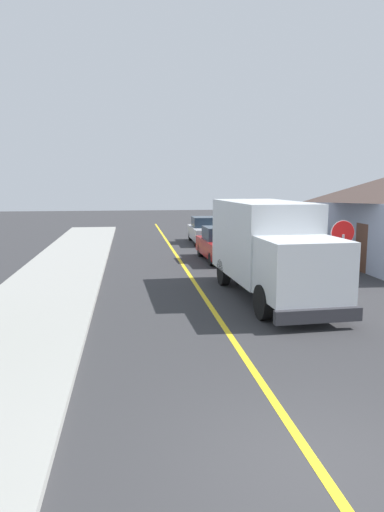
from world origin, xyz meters
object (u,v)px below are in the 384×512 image
(box_truck, at_px, (269,245))
(parked_car_mid, at_px, (205,231))
(parked_car_near, at_px, (221,245))
(parked_van_across, at_px, (293,248))
(stop_sign, at_px, (342,245))

(box_truck, xyz_separation_m, parked_car_mid, (0.20, 14.22, -0.97))
(box_truck, distance_m, parked_car_mid, 14.26)
(box_truck, bearing_deg, parked_car_near, 91.00)
(parked_car_near, xyz_separation_m, parked_van_across, (3.16, -1.51, 0.00))
(stop_sign, bearing_deg, parked_car_mid, 97.34)
(box_truck, relative_size, parked_van_across, 1.64)
(box_truck, height_order, parked_van_across, box_truck)
(parked_car_mid, bearing_deg, parked_van_across, -71.15)
(box_truck, relative_size, stop_sign, 2.75)
(parked_car_mid, bearing_deg, box_truck, -90.79)
(parked_car_near, xyz_separation_m, stop_sign, (2.28, -8.38, 1.06))
(parked_van_across, bearing_deg, parked_car_mid, 108.85)
(parked_van_across, distance_m, stop_sign, 7.00)
(parked_car_near, bearing_deg, box_truck, -89.00)
(box_truck, relative_size, parked_car_mid, 1.65)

